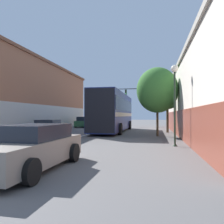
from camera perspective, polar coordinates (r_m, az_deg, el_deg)
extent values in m
cube|color=silver|center=(21.80, -4.03, -5.20)|extent=(0.14, 47.77, 0.01)
cube|color=#A86647|center=(27.97, -25.25, 4.07)|extent=(8.71, 27.50, 8.04)
cube|color=beige|center=(25.56, -17.48, -1.37)|extent=(0.24, 26.95, 2.81)
cube|color=brown|center=(28.56, -25.19, 11.84)|extent=(9.06, 27.78, 0.30)
cube|color=beige|center=(20.58, 25.34, 2.63)|extent=(6.46, 29.31, 5.75)
cube|color=brown|center=(20.00, 16.51, -2.68)|extent=(0.24, 28.73, 2.01)
cube|color=gray|center=(20.92, 25.29, 10.09)|extent=(6.72, 29.61, 0.30)
cube|color=navy|center=(22.21, 0.44, 0.05)|extent=(2.41, 11.70, 3.56)
cube|color=black|center=(22.23, 0.43, 1.70)|extent=(2.46, 11.46, 1.14)
cube|color=beige|center=(22.20, 0.44, -0.69)|extent=(2.45, 11.58, 0.36)
cube|color=black|center=(16.52, -3.30, 0.38)|extent=(2.35, 0.06, 3.42)
cylinder|color=black|center=(26.02, -0.75, -3.41)|extent=(0.30, 1.00, 1.00)
cylinder|color=black|center=(25.63, 4.65, -3.44)|extent=(0.30, 1.00, 1.00)
cylinder|color=black|center=(19.00, -5.26, -4.33)|extent=(0.30, 1.00, 1.00)
cylinder|color=black|center=(18.46, 2.12, -4.44)|extent=(0.30, 1.00, 1.00)
cube|color=slate|center=(7.16, -20.82, -9.68)|extent=(1.79, 4.34, 0.72)
cube|color=black|center=(7.31, -19.70, -4.87)|extent=(1.63, 2.26, 0.45)
cylinder|color=black|center=(8.79, -21.09, -9.46)|extent=(0.23, 0.65, 0.64)
cylinder|color=black|center=(7.97, -9.96, -10.40)|extent=(0.23, 0.65, 0.64)
cylinder|color=black|center=(5.62, -20.43, -14.39)|extent=(0.23, 0.65, 0.64)
cube|color=#285633|center=(30.61, -7.00, -2.96)|extent=(1.91, 4.00, 0.71)
cube|color=black|center=(30.40, -7.11, -1.77)|extent=(1.74, 2.08, 0.57)
cylinder|color=black|center=(32.09, -7.99, -3.24)|extent=(0.22, 0.65, 0.65)
cylinder|color=black|center=(31.53, -4.63, -3.28)|extent=(0.22, 0.65, 0.65)
cylinder|color=black|center=(29.76, -9.51, -3.42)|extent=(0.22, 0.65, 0.65)
cylinder|color=black|center=(29.15, -5.91, -3.48)|extent=(0.22, 0.65, 0.65)
cube|color=orange|center=(36.19, -4.50, -2.66)|extent=(2.27, 4.82, 0.69)
cube|color=black|center=(35.95, -4.57, -1.74)|extent=(1.93, 2.57, 0.48)
cylinder|color=black|center=(37.81, -5.55, -2.89)|extent=(0.27, 0.66, 0.64)
cylinder|color=black|center=(37.46, -2.61, -2.91)|extent=(0.27, 0.66, 0.64)
cylinder|color=black|center=(34.98, -6.53, -3.05)|extent=(0.27, 0.66, 0.64)
cylinder|color=black|center=(34.60, -3.36, -3.08)|extent=(0.27, 0.66, 0.64)
cube|color=slate|center=(21.47, -16.11, -4.00)|extent=(2.23, 4.51, 0.56)
cube|color=black|center=(21.25, -16.33, -2.61)|extent=(1.90, 2.41, 0.49)
cylinder|color=black|center=(23.10, -17.06, -4.09)|extent=(0.28, 0.69, 0.67)
cylinder|color=black|center=(22.41, -12.51, -4.21)|extent=(0.28, 0.69, 0.67)
cylinder|color=black|center=(20.64, -20.02, -4.46)|extent=(0.28, 0.69, 0.67)
cylinder|color=black|center=(19.87, -15.01, -4.63)|extent=(0.28, 0.69, 0.67)
cylinder|color=black|center=(34.91, 11.61, 1.53)|extent=(0.18, 0.18, 6.21)
cylinder|color=black|center=(35.35, 4.67, 6.05)|extent=(8.47, 0.12, 0.12)
cube|color=#234723|center=(35.14, 7.43, 5.24)|extent=(0.28, 0.24, 0.80)
sphere|color=red|center=(35.02, 7.42, 5.67)|extent=(0.18, 0.18, 0.18)
sphere|color=black|center=(34.99, 7.42, 5.27)|extent=(0.18, 0.18, 0.18)
sphere|color=black|center=(34.97, 7.42, 4.87)|extent=(0.18, 0.18, 0.18)
cube|color=#234723|center=(35.36, 3.65, 5.20)|extent=(0.28, 0.24, 0.80)
sphere|color=black|center=(35.24, 3.62, 5.63)|extent=(0.18, 0.18, 0.18)
sphere|color=black|center=(35.21, 3.62, 5.22)|extent=(0.18, 0.18, 0.18)
sphere|color=green|center=(35.19, 3.62, 4.82)|extent=(0.18, 0.18, 0.18)
cube|color=#234723|center=(35.74, -0.08, 5.13)|extent=(0.28, 0.24, 0.80)
sphere|color=black|center=(35.62, -0.12, 5.56)|extent=(0.18, 0.18, 0.18)
sphere|color=orange|center=(35.59, -0.12, 5.16)|extent=(0.18, 0.18, 0.18)
sphere|color=black|center=(35.56, -0.12, 4.76)|extent=(0.18, 0.18, 0.18)
cone|color=#233323|center=(12.20, 16.12, -8.11)|extent=(0.26, 0.26, 0.20)
cylinder|color=#233323|center=(12.11, 16.08, 0.88)|extent=(0.10, 0.10, 4.01)
sphere|color=#EFE5CC|center=(12.36, 16.04, 10.86)|extent=(0.39, 0.39, 0.39)
cylinder|color=#4C3823|center=(17.71, 11.78, -2.52)|extent=(0.18, 0.18, 2.26)
ellipsoid|color=#38702D|center=(17.82, 11.75, 5.63)|extent=(3.29, 2.96, 3.62)
cylinder|color=brown|center=(21.62, 14.29, -1.84)|extent=(0.23, 0.23, 2.54)
ellipsoid|color=#2D5B28|center=(21.71, 14.26, 4.37)|extent=(2.54, 2.28, 2.79)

